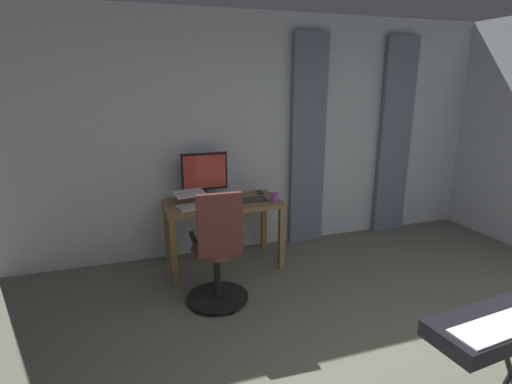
% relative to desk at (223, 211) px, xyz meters
% --- Properties ---
extents(back_room_partition, '(5.79, 0.10, 2.68)m').
position_rel_desk_xyz_m(back_room_partition, '(-0.62, -0.47, 0.72)').
color(back_room_partition, silver).
rests_on(back_room_partition, ground).
extents(curtain_left_panel, '(0.44, 0.06, 2.48)m').
position_rel_desk_xyz_m(curtain_left_panel, '(-2.37, -0.36, 0.62)').
color(curtain_left_panel, slate).
rests_on(curtain_left_panel, ground).
extents(curtain_right_panel, '(0.43, 0.06, 2.48)m').
position_rel_desk_xyz_m(curtain_right_panel, '(-1.14, -0.36, 0.62)').
color(curtain_right_panel, slate).
rests_on(curtain_right_panel, ground).
extents(desk, '(1.20, 0.64, 0.73)m').
position_rel_desk_xyz_m(desk, '(0.00, 0.00, 0.00)').
color(desk, olive).
rests_on(desk, ground).
extents(office_chair, '(0.56, 0.56, 1.08)m').
position_rel_desk_xyz_m(office_chair, '(0.24, 0.78, -0.13)').
color(office_chair, black).
rests_on(office_chair, ground).
extents(computer_monitor, '(0.49, 0.18, 0.49)m').
position_rel_desk_xyz_m(computer_monitor, '(0.14, -0.20, 0.38)').
color(computer_monitor, black).
rests_on(computer_monitor, desk).
extents(computer_keyboard, '(0.43, 0.15, 0.02)m').
position_rel_desk_xyz_m(computer_keyboard, '(-0.24, 0.08, 0.12)').
color(computer_keyboard, '#333338').
rests_on(computer_keyboard, desk).
extents(laptop, '(0.37, 0.36, 0.14)m').
position_rel_desk_xyz_m(laptop, '(0.33, 0.07, 0.16)').
color(laptop, silver).
rests_on(laptop, desk).
extents(computer_mouse, '(0.06, 0.10, 0.04)m').
position_rel_desk_xyz_m(computer_mouse, '(-0.21, -0.20, 0.13)').
color(computer_mouse, white).
rests_on(computer_mouse, desk).
extents(cell_phone_face_up, '(0.09, 0.15, 0.01)m').
position_rel_desk_xyz_m(cell_phone_face_up, '(-0.48, -0.20, 0.11)').
color(cell_phone_face_up, black).
rests_on(cell_phone_face_up, desk).
extents(mug_tea, '(0.12, 0.08, 0.10)m').
position_rel_desk_xyz_m(mug_tea, '(-0.50, 0.19, 0.16)').
color(mug_tea, purple).
rests_on(mug_tea, desk).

